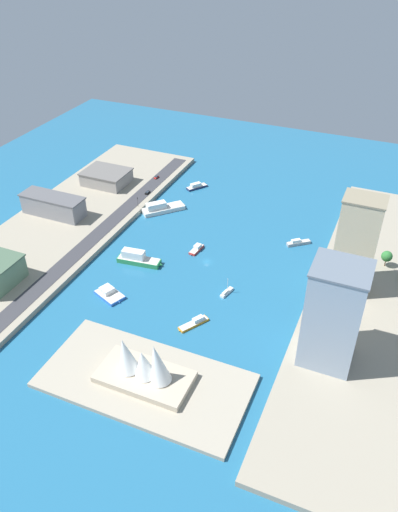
% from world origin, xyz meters
% --- Properties ---
extents(ground_plane, '(440.00, 440.00, 0.00)m').
position_xyz_m(ground_plane, '(0.00, 0.00, 0.00)').
color(ground_plane, '#23668E').
extents(quay_west, '(70.00, 240.00, 2.97)m').
position_xyz_m(quay_west, '(-95.32, 0.00, 1.48)').
color(quay_west, '#9E937F').
rests_on(quay_west, ground_plane).
extents(quay_east, '(70.00, 240.00, 2.97)m').
position_xyz_m(quay_east, '(95.32, 0.00, 1.48)').
color(quay_east, '#9E937F').
rests_on(quay_east, ground_plane).
extents(peninsula_point, '(87.90, 43.25, 2.00)m').
position_xyz_m(peninsula_point, '(-9.61, 91.31, 1.00)').
color(peninsula_point, '#A89E89').
rests_on(peninsula_point, ground_plane).
extents(road_strip, '(9.82, 228.00, 0.15)m').
position_xyz_m(road_strip, '(69.42, 0.00, 3.04)').
color(road_strip, '#38383D').
rests_on(road_strip, quay_east).
extents(sailboat_small_white, '(4.43, 10.32, 9.54)m').
position_xyz_m(sailboat_small_white, '(-20.43, 22.12, 0.95)').
color(sailboat_small_white, white).
rests_on(sailboat_small_white, ground_plane).
extents(ferry_green_doubledeck, '(26.85, 9.66, 7.77)m').
position_xyz_m(ferry_green_doubledeck, '(35.31, 16.38, 2.93)').
color(ferry_green_doubledeck, '#2D8C4C').
rests_on(ferry_green_doubledeck, ground_plane).
extents(patrol_launch_navy, '(12.66, 15.15, 3.92)m').
position_xyz_m(patrol_launch_navy, '(40.95, -79.85, 1.44)').
color(patrol_launch_navy, '#1E284C').
rests_on(patrol_launch_navy, ground_plane).
extents(ferry_white_commuter, '(25.22, 26.21, 7.01)m').
position_xyz_m(ferry_white_commuter, '(48.88, -40.71, 2.42)').
color(ferry_white_commuter, silver).
rests_on(ferry_white_commuter, ground_plane).
extents(yacht_sleek_gray, '(13.75, 11.75, 3.74)m').
position_xyz_m(yacht_sleek_gray, '(-43.29, -37.52, 1.35)').
color(yacht_sleek_gray, '#999EA3').
rests_on(yacht_sleek_gray, ground_plane).
extents(tugboat_red, '(5.25, 12.64, 3.32)m').
position_xyz_m(tugboat_red, '(9.66, -7.89, 1.20)').
color(tugboat_red, red).
rests_on(tugboat_red, ground_plane).
extents(water_taxi_orange, '(11.43, 15.43, 3.31)m').
position_xyz_m(water_taxi_orange, '(-14.47, 50.27, 1.09)').
color(water_taxi_orange, orange).
rests_on(water_taxi_orange, ground_plane).
extents(catamaran_blue, '(17.78, 14.47, 4.26)m').
position_xyz_m(catamaran_blue, '(34.75, 47.69, 1.43)').
color(catamaran_blue, blue).
rests_on(catamaran_blue, ground_plane).
extents(office_block_beige, '(19.79, 15.12, 52.00)m').
position_xyz_m(office_block_beige, '(-77.09, -4.29, 29.00)').
color(office_block_beige, '#C6B793').
rests_on(office_block_beige, quay_west).
extents(carpark_squat_concrete, '(30.97, 24.47, 9.41)m').
position_xyz_m(carpark_squat_concrete, '(100.06, -56.50, 7.70)').
color(carpark_squat_concrete, gray).
rests_on(carpark_squat_concrete, quay_east).
extents(warehouse_low_gray, '(41.61, 14.60, 13.00)m').
position_xyz_m(warehouse_low_gray, '(107.62, -5.98, 9.50)').
color(warehouse_low_gray, gray).
rests_on(warehouse_low_gray, quay_east).
extents(tower_tall_glass, '(23.05, 20.91, 48.84)m').
position_xyz_m(tower_tall_glass, '(-76.71, 49.76, 27.42)').
color(tower_tall_glass, '#8C9EB2').
rests_on(tower_tall_glass, quay_west).
extents(suv_black, '(2.24, 5.01, 1.43)m').
position_xyz_m(suv_black, '(66.29, -53.88, 3.83)').
color(suv_black, black).
rests_on(suv_black, road_strip).
extents(pickup_red, '(2.09, 4.88, 1.49)m').
position_xyz_m(pickup_red, '(71.40, -77.31, 3.85)').
color(pickup_red, black).
rests_on(pickup_red, road_strip).
extents(traffic_light_waterfront, '(0.36, 0.36, 6.50)m').
position_xyz_m(traffic_light_waterfront, '(63.69, -35.85, 7.31)').
color(traffic_light_waterfront, black).
rests_on(traffic_light_waterfront, quay_east).
extents(opera_landmark, '(39.78, 20.66, 22.06)m').
position_xyz_m(opera_landmark, '(-9.50, 91.31, 9.33)').
color(opera_landmark, '#BCAD93').
rests_on(opera_landmark, peninsula_point).
extents(park_tree_cluster, '(17.18, 14.54, 9.43)m').
position_xyz_m(park_tree_cluster, '(-97.23, -27.38, 8.81)').
color(park_tree_cluster, brown).
rests_on(park_tree_cluster, quay_west).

